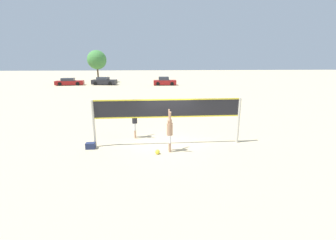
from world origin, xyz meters
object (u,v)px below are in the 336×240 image
Objects in this scene: volleyball at (157,152)px; parked_car_mid at (104,81)px; gear_bag at (91,146)px; parked_car_near at (69,82)px; tree_left_cluster at (97,60)px; volleyball_net at (168,113)px; player_blocker at (135,119)px; parked_car_far at (165,81)px; player_spiker at (170,130)px.

volleyball is 33.56m from parked_car_mid.
parked_car_near is at bearing 109.72° from gear_bag.
tree_left_cluster reaches higher than volleyball.
volleyball_net reaches higher than parked_car_mid.
player_blocker is at bearing -75.15° from tree_left_cluster.
volleyball_net is 1.17× the size of tree_left_cluster.
tree_left_cluster is at bearing 154.51° from parked_car_far.
volleyball_net is 1.62× the size of parked_car_mid.
gear_bag is 33.36m from parked_car_near.
volleyball_net is 29.89m from parked_car_far.
player_spiker is 30.78m from parked_car_far.
tree_left_cluster is (3.97, 5.41, 3.87)m from parked_car_near.
volleyball_net is 1.50× the size of parked_car_near.
parked_car_near is (-15.08, 32.05, -0.45)m from player_spiker.
gear_bag is 30.63m from parked_car_far.
tree_left_cluster reaches higher than parked_car_near.
volleyball_net is 38.29m from tree_left_cluster.
player_spiker reaches higher than parked_car_near.
parked_car_mid is 1.12× the size of parked_car_far.
parked_car_mid is (-8.39, 32.49, 0.53)m from volleyball.
parked_car_near is 1.21× the size of parked_car_far.
player_blocker is 9.67× the size of volleyball.
parked_car_mid is at bearing -68.02° from tree_left_cluster.
parked_car_mid is at bearing 99.30° from gear_bag.
player_blocker reaches higher than parked_car_near.
tree_left_cluster is at bearing 101.20° from gear_bag.
parked_car_mid is at bearing 106.02° from volleyball_net.
player_blocker is 0.42× the size of parked_car_near.
volleyball_net reaches higher than gear_bag.
player_spiker is at bearing 26.17° from volleyball.
tree_left_cluster is at bearing 121.54° from parked_car_mid.
player_spiker is at bearing -64.85° from parked_car_mid.
parked_car_mid is (-8.98, 31.29, -1.02)m from volleyball_net.
player_blocker reaches higher than parked_car_far.
gear_bag is at bearing -71.14° from parked_car_mid.
volleyball is at bearing -72.58° from parked_car_near.
parked_car_mid is at bearing -166.45° from player_blocker.
parked_car_far is at bearing 1.85° from parked_car_mid.
volleyball is (-0.59, -0.29, -0.93)m from player_spiker.
tree_left_cluster is (-2.12, 5.25, 3.81)m from parked_car_mid.
volleyball is 35.44m from parked_car_near.
player_blocker reaches higher than gear_bag.
tree_left_cluster reaches higher than volleyball_net.
parked_car_far is 0.64× the size of tree_left_cluster.
player_blocker is 2.71m from gear_bag.
player_blocker is (-1.73, 1.21, -0.58)m from volleyball_net.
tree_left_cluster is at bearing 47.02° from parked_car_near.
parked_car_mid is at bearing 15.60° from player_spiker.
player_spiker is 0.31× the size of tree_left_cluster.
parked_car_near is at bearing 177.34° from parked_car_far.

